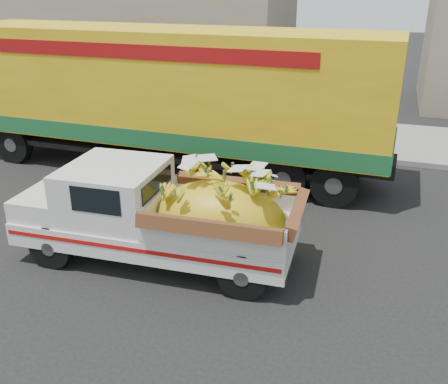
% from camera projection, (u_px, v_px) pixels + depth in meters
% --- Properties ---
extents(ground, '(100.00, 100.00, 0.00)m').
position_uv_depth(ground, '(76.00, 238.00, 10.29)').
color(ground, black).
rests_on(ground, ground).
extents(curb, '(60.00, 0.25, 0.15)m').
position_uv_depth(curb, '(197.00, 141.00, 16.28)').
color(curb, gray).
rests_on(curb, ground).
extents(sidewalk, '(60.00, 4.00, 0.14)m').
position_uv_depth(sidewalk, '(218.00, 125.00, 18.11)').
color(sidewalk, gray).
rests_on(sidewalk, ground).
extents(building_left, '(18.00, 6.00, 5.00)m').
position_uv_depth(building_left, '(104.00, 34.00, 24.65)').
color(building_left, gray).
rests_on(building_left, ground).
extents(pickup_truck, '(5.23, 2.12, 1.80)m').
position_uv_depth(pickup_truck, '(176.00, 215.00, 9.08)').
color(pickup_truck, black).
rests_on(pickup_truck, ground).
extents(semi_trailer, '(12.02, 2.79, 3.80)m').
position_uv_depth(semi_trailer, '(168.00, 94.00, 13.29)').
color(semi_trailer, black).
rests_on(semi_trailer, ground).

